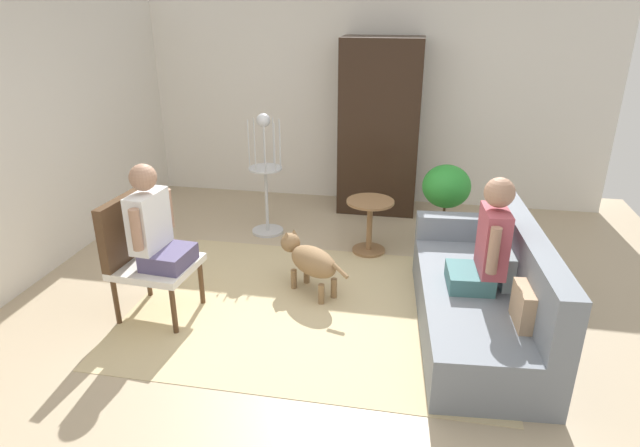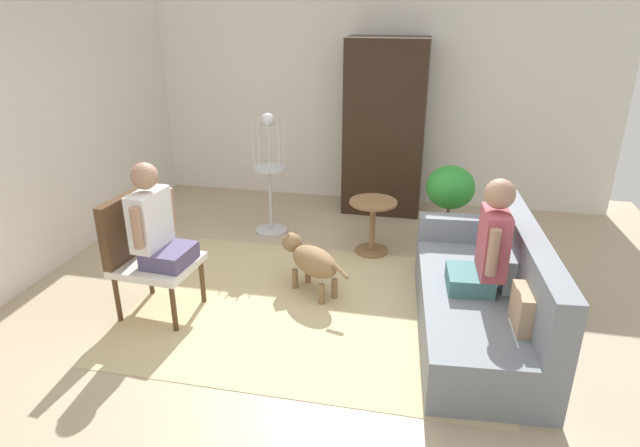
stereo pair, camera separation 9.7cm
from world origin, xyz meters
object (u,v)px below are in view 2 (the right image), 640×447
(armchair, at_px, (142,248))
(round_end_table, at_px, (373,222))
(couch, at_px, (485,298))
(armoire_cabinet, at_px, (385,128))
(person_on_armchair, at_px, (155,223))
(potted_plant, at_px, (450,193))
(bird_cage_stand, at_px, (270,178))
(dog, at_px, (311,260))
(person_on_couch, at_px, (488,245))

(armchair, relative_size, round_end_table, 1.76)
(couch, bearing_deg, armoire_cabinet, 112.53)
(couch, relative_size, armoire_cabinet, 1.00)
(armchair, xyz_separation_m, round_end_table, (1.76, 1.54, -0.24))
(person_on_armchair, xyz_separation_m, potted_plant, (2.37, 1.94, -0.24))
(armchair, distance_m, armoire_cabinet, 3.37)
(armchair, bearing_deg, armoire_cabinet, 58.82)
(armchair, distance_m, potted_plant, 3.18)
(armchair, relative_size, bird_cage_stand, 0.74)
(armchair, bearing_deg, round_end_table, 41.14)
(bird_cage_stand, bearing_deg, round_end_table, -14.29)
(dog, bearing_deg, armoire_cabinet, 79.73)
(couch, distance_m, bird_cage_stand, 2.79)
(dog, bearing_deg, bird_cage_stand, 121.19)
(person_on_couch, xyz_separation_m, person_on_armchair, (-2.62, -0.21, 0.03))
(armoire_cabinet, bearing_deg, potted_plant, -48.84)
(dog, bearing_deg, armchair, -155.83)
(person_on_armchair, height_order, potted_plant, person_on_armchair)
(person_on_couch, bearing_deg, dog, 165.02)
(armchair, relative_size, person_on_armchair, 1.20)
(round_end_table, xyz_separation_m, dog, (-0.44, -0.95, -0.02))
(person_on_couch, bearing_deg, armchair, -175.88)
(couch, relative_size, person_on_armchair, 2.47)
(couch, distance_m, person_on_couch, 0.48)
(person_on_armchair, relative_size, bird_cage_stand, 0.62)
(armchair, relative_size, potted_plant, 1.15)
(armchair, bearing_deg, potted_plant, 37.29)
(armchair, height_order, bird_cage_stand, bird_cage_stand)
(couch, height_order, round_end_table, couch)
(couch, height_order, dog, couch)
(round_end_table, relative_size, armoire_cabinet, 0.28)
(armchair, xyz_separation_m, dog, (1.32, 0.59, -0.26))
(dog, bearing_deg, person_on_armchair, -152.43)
(couch, bearing_deg, armchair, -175.27)
(round_end_table, bearing_deg, person_on_armchair, -135.90)
(person_on_couch, xyz_separation_m, armoire_cabinet, (-1.05, 2.65, 0.26))
(bird_cage_stand, xyz_separation_m, potted_plant, (1.97, 0.08, -0.07))
(person_on_armchair, bearing_deg, bird_cage_stand, 77.91)
(couch, bearing_deg, bird_cage_stand, 144.44)
(person_on_armchair, bearing_deg, dog, 27.57)
(person_on_couch, distance_m, bird_cage_stand, 2.77)
(dog, height_order, bird_cage_stand, bird_cage_stand)
(person_on_armchair, xyz_separation_m, round_end_table, (1.60, 1.55, -0.48))
(armoire_cabinet, bearing_deg, dog, -100.27)
(potted_plant, relative_size, armoire_cabinet, 0.42)
(bird_cage_stand, bearing_deg, dog, -58.81)
(couch, xyz_separation_m, potted_plant, (-0.28, 1.70, 0.28))
(armchair, bearing_deg, bird_cage_stand, 73.18)
(couch, bearing_deg, person_on_couch, -136.23)
(dog, bearing_deg, round_end_table, 64.88)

